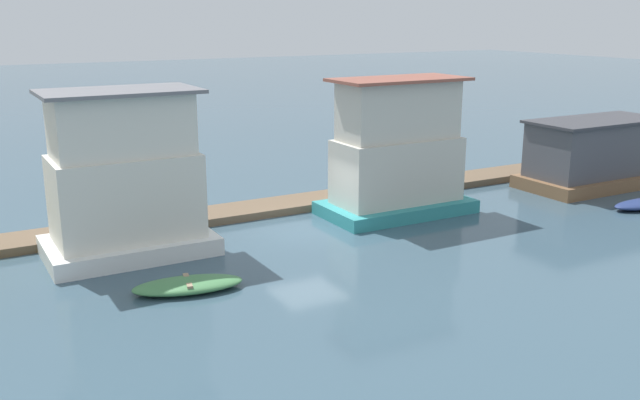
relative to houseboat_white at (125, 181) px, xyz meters
The scene contains 6 objects.
ground_plane 6.94m from the houseboat_white, ahead, with size 200.00×200.00×0.00m, color #385160.
dock_walkway 7.33m from the houseboat_white, 21.58° to the left, with size 42.40×1.97×0.30m, color brown.
houseboat_white is the anchor object (origin of this frame).
houseboat_teal 10.72m from the houseboat_white, ahead, with size 6.00×3.24×5.43m.
houseboat_brown 21.52m from the houseboat_white, ahead, with size 7.07×3.47×3.14m.
dinghy_green 4.82m from the houseboat_white, 81.95° to the right, with size 3.41×1.97×0.37m.
Camera 1 is at (-11.98, -22.39, 7.84)m, focal length 40.00 mm.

